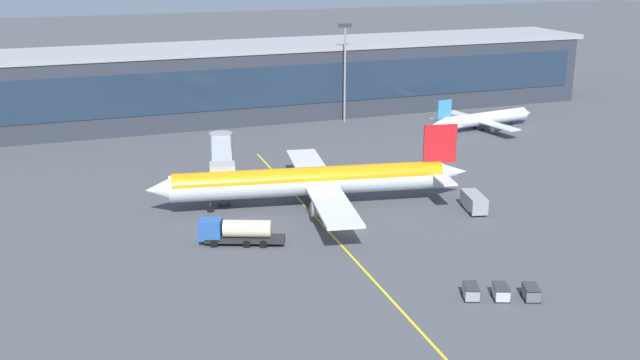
{
  "coord_description": "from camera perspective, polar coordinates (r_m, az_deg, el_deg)",
  "views": [
    {
      "loc": [
        -36.84,
        -87.36,
        36.27
      ],
      "look_at": [
        -0.86,
        9.43,
        4.5
      ],
      "focal_mm": 42.89,
      "sensor_mm": 36.0,
      "label": 1
    }
  ],
  "objects": [
    {
      "name": "jet_bridge",
      "position": [
        119.66,
        -7.33,
        1.75
      ],
      "size": [
        8.12,
        22.03,
        6.56
      ],
      "color": "#B2B7BC",
      "rests_on": "ground_plane"
    },
    {
      "name": "commuter_jet_near",
      "position": [
        160.57,
        12.09,
        4.5
      ],
      "size": [
        26.21,
        20.81,
        7.12
      ],
      "color": "silver",
      "rests_on": "ground_plane"
    },
    {
      "name": "fuel_tanker",
      "position": [
        97.2,
        -6.29,
        -3.81
      ],
      "size": [
        10.95,
        6.38,
        3.25
      ],
      "color": "#232326",
      "rests_on": "ground_plane"
    },
    {
      "name": "baggage_cart_0",
      "position": [
        84.26,
        11.19,
        -8.16
      ],
      "size": [
        2.42,
        3.03,
        1.48
      ],
      "color": "gray",
      "rests_on": "ground_plane"
    },
    {
      "name": "baggage_cart_2",
      "position": [
        85.55,
        15.46,
        -8.07
      ],
      "size": [
        2.42,
        3.03,
        1.48
      ],
      "color": "#595B60",
      "rests_on": "ground_plane"
    },
    {
      "name": "terminal_building",
      "position": [
        168.47,
        -5.92,
        7.34
      ],
      "size": [
        163.88,
        20.14,
        15.91
      ],
      "color": "#2D333D",
      "rests_on": "ground_plane"
    },
    {
      "name": "ground_plane",
      "position": [
        101.51,
        2.32,
        -3.85
      ],
      "size": [
        700.0,
        700.0,
        0.0
      ],
      "primitive_type": "plane",
      "color": "#47494F"
    },
    {
      "name": "main_airliner",
      "position": [
        109.79,
        -0.64,
        -0.07
      ],
      "size": [
        46.7,
        37.48,
        11.38
      ],
      "color": "silver",
      "rests_on": "ground_plane"
    },
    {
      "name": "baggage_cart_1",
      "position": [
        84.85,
        13.34,
        -8.12
      ],
      "size": [
        2.42,
        3.03,
        1.48
      ],
      "color": "#B2B7BC",
      "rests_on": "ground_plane"
    },
    {
      "name": "lavatory_truck",
      "position": [
        110.94,
        11.4,
        -1.56
      ],
      "size": [
        3.56,
        6.17,
        2.5
      ],
      "color": "gray",
      "rests_on": "ground_plane"
    },
    {
      "name": "apron_lead_in_line",
      "position": [
        102.29,
        0.47,
        -3.66
      ],
      "size": [
        4.1,
        79.92,
        0.01
      ],
      "primitive_type": "cube",
      "rotation": [
        0.0,
        0.0,
        -0.05
      ],
      "color": "yellow",
      "rests_on": "ground_plane"
    },
    {
      "name": "apron_light_mast_0",
      "position": [
        162.64,
        1.87,
        8.63
      ],
      "size": [
        2.8,
        0.5,
        20.79
      ],
      "color": "gray",
      "rests_on": "ground_plane"
    }
  ]
}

